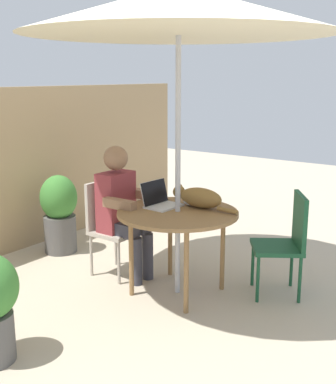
{
  "coord_description": "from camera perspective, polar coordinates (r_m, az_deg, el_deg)",
  "views": [
    {
      "loc": [
        -3.31,
        -2.31,
        1.83
      ],
      "look_at": [
        0.0,
        0.1,
        0.87
      ],
      "focal_mm": 47.12,
      "sensor_mm": 36.0,
      "label": 1
    }
  ],
  "objects": [
    {
      "name": "ground_plane",
      "position": [
        4.43,
        1.06,
        -11.23
      ],
      "size": [
        14.0,
        14.0,
        0.0
      ],
      "primitive_type": "plane",
      "color": "#BCAD93"
    },
    {
      "name": "fence_back",
      "position": [
        5.54,
        -16.3,
        2.48
      ],
      "size": [
        5.14,
        0.08,
        1.71
      ],
      "primitive_type": "cube",
      "color": "tan",
      "rests_on": "ground"
    },
    {
      "name": "patio_table",
      "position": [
        4.2,
        1.1,
        -2.98
      ],
      "size": [
        1.01,
        1.01,
        0.72
      ],
      "color": "olive",
      "rests_on": "ground"
    },
    {
      "name": "patio_umbrella",
      "position": [
        4.07,
        1.21,
        19.87
      ],
      "size": [
        2.45,
        2.45,
        2.49
      ],
      "color": "#B7B7BC",
      "rests_on": "ground"
    },
    {
      "name": "chair_occupied",
      "position": [
        4.71,
        -6.63,
        -3.22
      ],
      "size": [
        0.4,
        0.4,
        0.87
      ],
      "color": "#B2A899",
      "rests_on": "ground"
    },
    {
      "name": "chair_empty",
      "position": [
        4.33,
        13.36,
        -4.99
      ],
      "size": [
        0.55,
        0.55,
        0.87
      ],
      "color": "#194C2D",
      "rests_on": "ground"
    },
    {
      "name": "person_seated",
      "position": [
        4.57,
        -5.24,
        -1.49
      ],
      "size": [
        0.48,
        0.48,
        1.21
      ],
      "color": "maroon",
      "rests_on": "ground"
    },
    {
      "name": "laptop",
      "position": [
        4.33,
        -1.03,
        -0.8
      ],
      "size": [
        0.31,
        0.27,
        0.21
      ],
      "color": "silver",
      "rests_on": "patio_table"
    },
    {
      "name": "cat",
      "position": [
        4.31,
        3.45,
        -0.63
      ],
      "size": [
        0.19,
        0.65,
        0.17
      ],
      "color": "olive",
      "rests_on": "patio_table"
    },
    {
      "name": "potted_plant_by_chair",
      "position": [
        5.37,
        -12.21,
        -2.19
      ],
      "size": [
        0.38,
        0.38,
        0.82
      ],
      "color": "#595654",
      "rests_on": "ground"
    }
  ]
}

